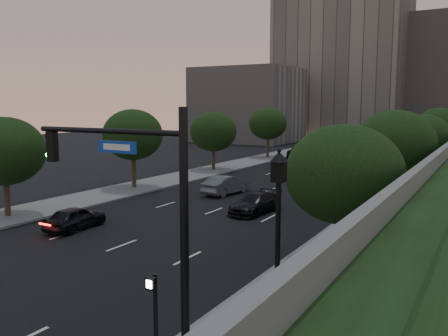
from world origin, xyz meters
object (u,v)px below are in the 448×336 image
Objects in this scene: pedestrian_b at (361,242)px; pedestrian_c at (394,208)px; sedan_far_right at (370,172)px; sedan_near_right at (255,203)px; sedan_mid_left at (227,185)px; pedestrian_a at (331,261)px; traffic_signal_mast at (152,227)px; street_lamp at (278,236)px; sedan_far_left at (298,152)px; sedan_near_left at (75,218)px.

pedestrian_c is at bearing -67.83° from pedestrian_b.
sedan_near_right is at bearing -121.22° from sedan_far_right.
pedestrian_b is at bearing 78.84° from pedestrian_c.
sedan_mid_left is 17.56m from pedestrian_b.
sedan_near_right is 2.97× the size of pedestrian_c.
pedestrian_a reaches higher than sedan_near_right.
sedan_mid_left is (-10.13, 22.11, -2.91)m from traffic_signal_mast.
sedan_mid_left is 2.98× the size of pedestrian_c.
street_lamp is (1.99, 4.23, -1.04)m from traffic_signal_mast.
pedestrian_c is (8.41, 1.69, 0.26)m from sedan_near_right.
sedan_far_left is 20.02m from sedan_far_right.
sedan_mid_left is 6.92m from sedan_near_right.
sedan_far_left is at bearing 110.12° from street_lamp.
sedan_mid_left is 19.87m from pedestrian_a.
sedan_far_left is 46.05m from pedestrian_a.
traffic_signal_mast is 11.53m from pedestrian_b.
sedan_far_right reaches higher than sedan_mid_left.
pedestrian_a is 1.21× the size of pedestrian_c.
sedan_far_left is at bearing 110.40° from sedan_far_right.
sedan_near_right is 10.68m from pedestrian_b.
sedan_near_left is 2.50× the size of pedestrian_b.
sedan_near_left is at bearing 22.57° from pedestrian_c.
sedan_far_right is at bearing -116.44° from sedan_near_left.
sedan_near_left is 15.33m from pedestrian_a.
pedestrian_b is at bearing 100.68° from sedan_far_left.
traffic_signal_mast reaches higher than pedestrian_c.
sedan_near_left is 11.28m from sedan_near_right.
street_lamp reaches higher than sedan_near_left.
pedestrian_c is (17.85, -30.79, 0.16)m from sedan_far_left.
sedan_near_right is (7.07, 8.79, -0.01)m from sedan_near_left.
pedestrian_b reaches higher than sedan_near_right.
street_lamp is 21.68m from sedan_mid_left.
pedestrian_a is (17.64, -42.53, 0.33)m from sedan_far_left.
sedan_far_left is at bearing -71.40° from pedestrian_c.
pedestrian_b is 8.19m from pedestrian_c.
sedan_near_right is at bearing -57.05° from pedestrian_a.
sedan_mid_left is 13.69m from pedestrian_c.
pedestrian_a is at bearing 98.54° from sedan_far_left.
sedan_mid_left reaches higher than sedan_near_left.
pedestrian_b is (17.90, -38.98, 0.18)m from sedan_far_left.
pedestrian_c reaches higher than sedan_far_left.
pedestrian_c is at bearing 85.36° from street_lamp.
pedestrian_a is at bearing 77.46° from pedestrian_c.
pedestrian_a is at bearing 139.02° from sedan_mid_left.
traffic_signal_mast is at bearing 61.30° from pedestrian_a.
sedan_far_left is (-14.67, 49.71, -2.91)m from traffic_signal_mast.
street_lamp reaches higher than sedan_near_right.
traffic_signal_mast is at bearing 122.38° from sedan_mid_left.
traffic_signal_mast reaches higher than pedestrian_b.
pedestrian_b reaches higher than sedan_far_left.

